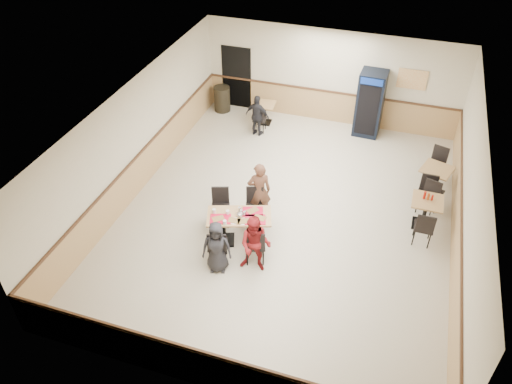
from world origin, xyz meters
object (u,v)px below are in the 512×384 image
(lone_diner, at_px, (257,116))
(back_table, at_px, (265,110))
(side_table_near, at_px, (426,209))
(pepsi_cooler, at_px, (370,104))
(trash_bin, at_px, (222,99))
(diner_woman_left, at_px, (217,247))
(diner_woman_right, at_px, (255,245))
(main_table, at_px, (239,224))
(diner_man_opposite, at_px, (259,191))
(side_table_far, at_px, (435,177))

(lone_diner, height_order, back_table, lone_diner)
(side_table_near, height_order, pepsi_cooler, pepsi_cooler)
(side_table_near, bearing_deg, trash_bin, 149.97)
(diner_woman_left, distance_m, diner_woman_right, 0.84)
(main_table, bearing_deg, diner_woman_right, -67.62)
(diner_man_opposite, distance_m, trash_bin, 5.60)
(diner_woman_left, relative_size, side_table_near, 1.68)
(diner_man_opposite, height_order, trash_bin, diner_man_opposite)
(main_table, height_order, pepsi_cooler, pepsi_cooler)
(side_table_far, height_order, trash_bin, trash_bin)
(diner_man_opposite, relative_size, side_table_near, 2.05)
(side_table_near, xyz_separation_m, pepsi_cooler, (-1.95, 3.94, 0.50))
(trash_bin, bearing_deg, pepsi_cooler, 0.51)
(diner_woman_left, xyz_separation_m, side_table_near, (4.24, 2.89, -0.14))
(diner_woman_left, bearing_deg, side_table_far, 28.11)
(diner_woman_right, xyz_separation_m, diner_man_opposite, (-0.46, 1.71, 0.07))
(lone_diner, bearing_deg, pepsi_cooler, -152.02)
(main_table, xyz_separation_m, trash_bin, (-2.67, 5.80, -0.10))
(main_table, height_order, side_table_far, same)
(lone_diner, distance_m, side_table_near, 5.85)
(lone_diner, bearing_deg, side_table_near, 159.64)
(side_table_near, height_order, back_table, side_table_near)
(diner_man_opposite, bearing_deg, trash_bin, -83.83)
(diner_woman_left, bearing_deg, diner_man_opposite, 64.32)
(diner_woman_left, relative_size, pepsi_cooler, 0.64)
(side_table_far, bearing_deg, lone_diner, 165.53)
(back_table, bearing_deg, lone_diner, -90.00)
(lone_diner, xyz_separation_m, side_table_near, (5.15, -2.78, -0.15))
(diner_woman_left, bearing_deg, main_table, 64.32)
(back_table, bearing_deg, side_table_far, -21.96)
(diner_man_opposite, relative_size, lone_diner, 1.20)
(side_table_far, bearing_deg, back_table, 158.04)
(diner_man_opposite, height_order, lone_diner, diner_man_opposite)
(main_table, height_order, trash_bin, trash_bin)
(diner_woman_right, xyz_separation_m, side_table_near, (3.45, 2.63, -0.21))
(side_table_near, height_order, trash_bin, trash_bin)
(lone_diner, xyz_separation_m, back_table, (-0.00, 0.77, -0.21))
(diner_man_opposite, bearing_deg, diner_woman_left, 56.29)
(pepsi_cooler, bearing_deg, trash_bin, -177.01)
(diner_woman_right, bearing_deg, side_table_near, 32.97)
(side_table_far, xyz_separation_m, back_table, (-5.31, 2.14, -0.07))
(side_table_far, bearing_deg, diner_woman_left, -135.60)
(diner_man_opposite, distance_m, side_table_near, 4.03)
(diner_woman_right, relative_size, lone_diner, 1.09)
(pepsi_cooler, height_order, trash_bin, pepsi_cooler)
(lone_diner, relative_size, back_table, 1.94)
(diner_man_opposite, height_order, side_table_near, diner_man_opposite)
(diner_woman_left, xyz_separation_m, lone_diner, (-0.91, 5.67, 0.01))
(diner_woman_right, distance_m, side_table_near, 4.34)
(main_table, relative_size, back_table, 2.37)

